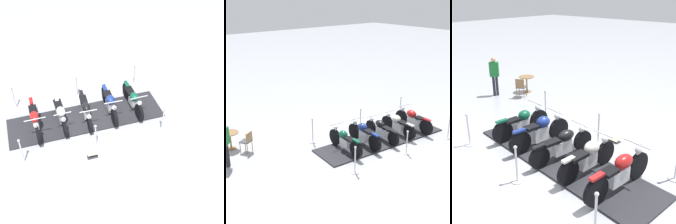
{
  "view_description": "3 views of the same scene",
  "coord_description": "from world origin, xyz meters",
  "views": [
    {
      "loc": [
        2.69,
        9.13,
        8.89
      ],
      "look_at": [
        -0.63,
        1.17,
        1.11
      ],
      "focal_mm": 51.96,
      "sensor_mm": 36.0,
      "label": 1
    },
    {
      "loc": [
        -9.79,
        -8.91,
        6.22
      ],
      "look_at": [
        -1.13,
        1.64,
        1.12
      ],
      "focal_mm": 52.45,
      "sensor_mm": 36.0,
      "label": 2
    },
    {
      "loc": [
        4.99,
        -5.33,
        4.44
      ],
      "look_at": [
        -1.26,
        1.44,
        0.69
      ],
      "focal_mm": 47.72,
      "sensor_mm": 36.0,
      "label": 3
    }
  ],
  "objects": [
    {
      "name": "ground_plane",
      "position": [
        0.0,
        0.0,
        0.0
      ],
      "size": [
        80.0,
        80.0,
        0.0
      ],
      "primitive_type": "plane",
      "color": "#A8AAB2"
    },
    {
      "name": "display_platform",
      "position": [
        0.0,
        0.0,
        0.03
      ],
      "size": [
        6.26,
        2.19,
        0.06
      ],
      "primitive_type": "cube",
      "rotation": [
        0.0,
        0.0,
        3.05
      ],
      "color": "#28282D",
      "rests_on": "ground_plane"
    },
    {
      "name": "motorcycle_maroon",
      "position": [
        1.96,
        -0.13,
        0.54
      ],
      "size": [
        0.77,
        2.27,
        1.04
      ],
      "rotation": [
        0.0,
        0.0,
        1.48
      ],
      "color": "black",
      "rests_on": "display_platform"
    },
    {
      "name": "motorcycle_cream",
      "position": [
        0.98,
        -0.06,
        0.53
      ],
      "size": [
        0.65,
        2.06,
        0.97
      ],
      "rotation": [
        0.0,
        0.0,
        1.5
      ],
      "color": "black",
      "rests_on": "display_platform"
    },
    {
      "name": "motorcycle_black",
      "position": [
        0.0,
        0.04,
        0.5
      ],
      "size": [
        0.65,
        2.17,
        0.91
      ],
      "rotation": [
        0.0,
        0.0,
        1.44
      ],
      "color": "black",
      "rests_on": "display_platform"
    },
    {
      "name": "motorcycle_navy",
      "position": [
        -0.98,
        0.12,
        0.55
      ],
      "size": [
        0.72,
        2.15,
        1.03
      ],
      "rotation": [
        0.0,
        0.0,
        1.46
      ],
      "color": "black",
      "rests_on": "display_platform"
    },
    {
      "name": "motorcycle_forest",
      "position": [
        -1.96,
        0.2,
        0.52
      ],
      "size": [
        0.71,
        2.12,
        1.01
      ],
      "rotation": [
        0.0,
        0.0,
        1.5
      ],
      "color": "black",
      "rests_on": "display_platform"
    },
    {
      "name": "stanchion_left_mid",
      "position": [
        -0.13,
        -1.51,
        0.34
      ],
      "size": [
        0.31,
        0.31,
        1.01
      ],
      "color": "silver",
      "rests_on": "ground_plane"
    },
    {
      "name": "stanchion_right_rear",
      "position": [
        -2.46,
        1.74,
        0.39
      ],
      "size": [
        0.3,
        0.3,
        1.12
      ],
      "color": "silver",
      "rests_on": "ground_plane"
    },
    {
      "name": "stanchion_left_rear",
      "position": [
        -2.73,
        -1.28,
        0.33
      ],
      "size": [
        0.34,
        0.34,
        1.06
      ],
      "color": "silver",
      "rests_on": "ground_plane"
    },
    {
      "name": "stanchion_right_front",
      "position": [
        2.73,
        1.28,
        0.36
      ],
      "size": [
        0.34,
        0.34,
        1.15
      ],
      "color": "silver",
      "rests_on": "ground_plane"
    },
    {
      "name": "stanchion_left_front",
      "position": [
        2.46,
        -1.74,
        0.36
      ],
      "size": [
        0.34,
        0.34,
        1.13
      ],
      "color": "silver",
      "rests_on": "ground_plane"
    },
    {
      "name": "stanchion_right_mid",
      "position": [
        0.13,
        1.51,
        0.34
      ],
      "size": [
        0.32,
        0.32,
        1.03
      ],
      "color": "silver",
      "rests_on": "ground_plane"
    },
    {
      "name": "info_placard",
      "position": [
        0.45,
        1.96,
        0.07
      ],
      "size": [
        0.4,
        0.28,
        0.22
      ],
      "rotation": [
        0.0,
        0.0,
        6.2
      ],
      "color": "#333338",
      "rests_on": "ground_plane"
    },
    {
      "name": "cafe_table",
      "position": [
        -5.45,
        3.4,
        0.56
      ],
      "size": [
        0.72,
        0.72,
        0.75
      ],
      "color": "olive",
      "rests_on": "ground_plane"
    },
    {
      "name": "cafe_chair_near_table",
      "position": [
        -5.03,
        2.69,
        0.52
      ],
      "size": [
        0.55,
        0.55,
        0.88
      ],
      "rotation": [
        0.0,
        0.0,
        2.11
      ],
      "color": "olive",
      "rests_on": "ground_plane"
    }
  ]
}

